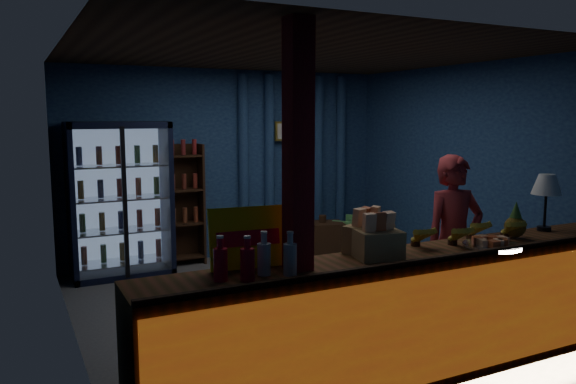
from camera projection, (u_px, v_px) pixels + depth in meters
name	position (u px, v px, depth m)	size (l,w,h in m)	color
ground	(302.00, 300.00, 6.04)	(4.60, 4.60, 0.00)	#515154
room_walls	(303.00, 155.00, 5.83)	(4.60, 4.60, 4.60)	navy
counter	(420.00, 313.00, 4.29)	(4.40, 0.57, 0.99)	brown
support_post	(298.00, 218.00, 3.72)	(0.16, 0.16, 2.60)	maroon
beverage_cooler	(119.00, 200.00, 6.93)	(1.20, 0.62, 1.90)	black
bottle_shelf	(183.00, 205.00, 7.45)	(0.50, 0.28, 1.60)	#351E11
curtain_folds	(294.00, 162.00, 8.21)	(1.74, 0.14, 2.50)	navy
framed_picture	(287.00, 131.00, 8.04)	(0.36, 0.04, 0.28)	gold
shopkeeper	(454.00, 243.00, 5.16)	(0.59, 0.39, 1.62)	maroon
green_chair	(358.00, 236.00, 8.01)	(0.58, 0.59, 0.54)	#5AB158
side_table	(322.00, 240.00, 7.77)	(0.66, 0.56, 0.61)	#351E11
yellow_sign	(247.00, 238.00, 3.78)	(0.53, 0.15, 0.42)	yellow
soda_bottles	(256.00, 260.00, 3.55)	(0.53, 0.17, 0.29)	red
snack_box_left	(378.00, 242.00, 4.05)	(0.36, 0.32, 0.34)	#A68050
snack_box_centre	(369.00, 237.00, 4.21)	(0.40, 0.37, 0.34)	#A68050
pastry_tray	(492.00, 244.00, 4.40)	(0.45, 0.45, 0.07)	silver
banana_bunches	(466.00, 232.00, 4.54)	(1.13, 0.32, 0.18)	gold
table_lamp	(547.00, 187.00, 4.97)	(0.26, 0.26, 0.51)	black
pineapple	(515.00, 223.00, 4.70)	(0.18, 0.18, 0.30)	#7B6216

